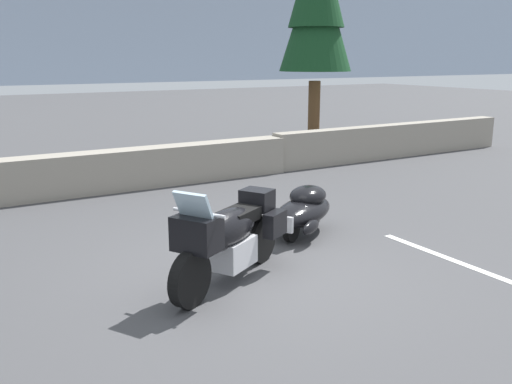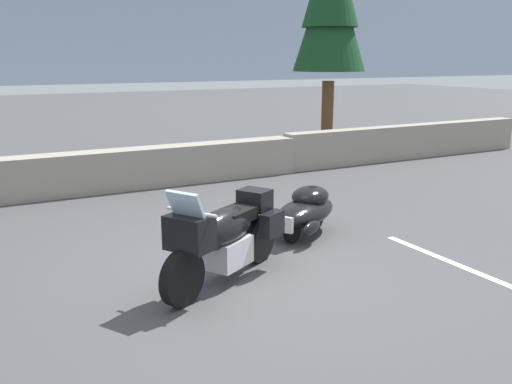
% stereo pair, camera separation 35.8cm
% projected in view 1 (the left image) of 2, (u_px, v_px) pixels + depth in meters
% --- Properties ---
extents(ground_plane, '(80.00, 80.00, 0.00)m').
position_uv_depth(ground_plane, '(251.00, 274.00, 7.28)').
color(ground_plane, '#424244').
extents(stone_guard_wall, '(24.00, 0.58, 0.93)m').
position_uv_depth(stone_guard_wall, '(126.00, 169.00, 11.90)').
color(stone_guard_wall, gray).
rests_on(stone_guard_wall, ground).
extents(touring_motorcycle, '(2.07, 1.42, 1.33)m').
position_uv_depth(touring_motorcycle, '(228.00, 235.00, 6.89)').
color(touring_motorcycle, black).
rests_on(touring_motorcycle, ground).
extents(car_shaped_trailer, '(2.09, 1.42, 0.76)m').
position_uv_depth(car_shaped_trailer, '(303.00, 209.00, 8.84)').
color(car_shaped_trailer, black).
rests_on(car_shaped_trailer, ground).
extents(parking_stripe_marker, '(0.12, 3.60, 0.01)m').
position_uv_depth(parking_stripe_marker, '(483.00, 272.00, 7.36)').
color(parking_stripe_marker, silver).
rests_on(parking_stripe_marker, ground).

